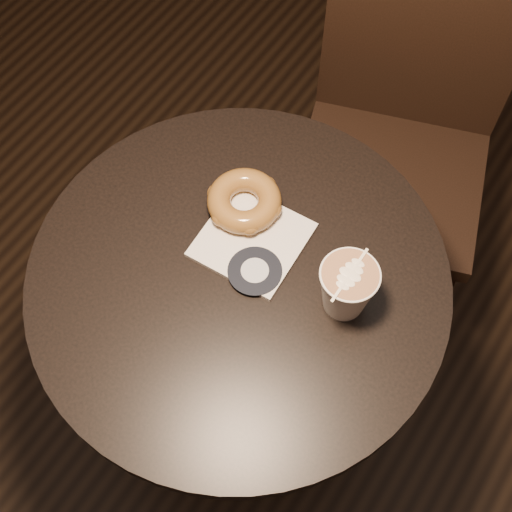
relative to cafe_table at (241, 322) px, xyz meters
name	(u,v)px	position (x,y,z in m)	size (l,w,h in m)	color
cafe_table	(241,322)	(0.00, 0.00, 0.00)	(0.70, 0.70, 0.75)	black
chair	(404,115)	(0.03, 0.59, 0.03)	(0.52, 0.52, 1.04)	black
pastry_bag	(252,240)	(-0.02, 0.07, 0.20)	(0.16, 0.16, 0.01)	silver
doughnut	(244,201)	(-0.06, 0.11, 0.23)	(0.13, 0.13, 0.04)	brown
latte_cup	(347,289)	(0.17, 0.05, 0.25)	(0.09, 0.09, 0.10)	white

